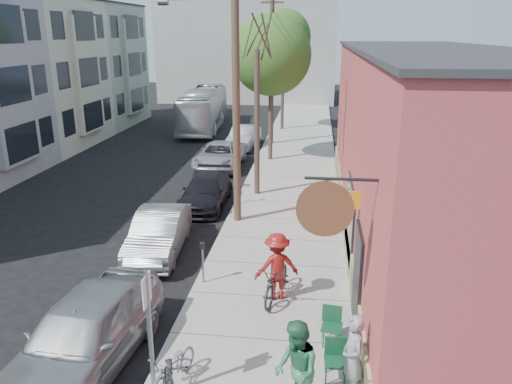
# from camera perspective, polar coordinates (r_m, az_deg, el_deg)

# --- Properties ---
(ground) EXTENTS (120.00, 120.00, 0.00)m
(ground) POSITION_cam_1_polar(r_m,az_deg,el_deg) (14.99, -15.08, -10.98)
(ground) COLOR black
(sidewalk) EXTENTS (4.50, 58.00, 0.15)m
(sidewalk) POSITION_cam_1_polar(r_m,az_deg,el_deg) (24.16, 4.07, 0.97)
(sidewalk) COLOR #A29D95
(sidewalk) RESTS_ON ground
(cafe_building) EXTENTS (6.60, 20.20, 6.61)m
(cafe_building) POSITION_cam_1_polar(r_m,az_deg,el_deg) (17.88, 18.63, 4.73)
(cafe_building) COLOR #AE4041
(cafe_building) RESTS_ON ground
(apartment_row) EXTENTS (6.30, 32.00, 9.00)m
(apartment_row) POSITION_cam_1_polar(r_m,az_deg,el_deg) (31.35, -26.90, 11.28)
(apartment_row) COLOR #9BAC91
(apartment_row) RESTS_ON ground
(end_cap_building) EXTENTS (18.00, 8.00, 12.00)m
(end_cap_building) POSITION_cam_1_polar(r_m,az_deg,el_deg) (54.60, -0.83, 16.74)
(end_cap_building) COLOR #A0A09B
(end_cap_building) RESTS_ON ground
(sign_post) EXTENTS (0.07, 0.45, 2.80)m
(sign_post) POSITION_cam_1_polar(r_m,az_deg,el_deg) (9.90, -12.09, -14.57)
(sign_post) COLOR slate
(sign_post) RESTS_ON sidewalk
(parking_meter_near) EXTENTS (0.14, 0.14, 1.24)m
(parking_meter_near) POSITION_cam_1_polar(r_m,az_deg,el_deg) (14.41, -6.12, -7.27)
(parking_meter_near) COLOR slate
(parking_meter_near) RESTS_ON sidewalk
(parking_meter_far) EXTENTS (0.14, 0.14, 1.24)m
(parking_meter_far) POSITION_cam_1_polar(r_m,az_deg,el_deg) (20.83, -1.88, 0.84)
(parking_meter_far) COLOR slate
(parking_meter_far) RESTS_ON sidewalk
(utility_pole_near) EXTENTS (3.57, 0.28, 10.00)m
(utility_pole_near) POSITION_cam_1_polar(r_m,az_deg,el_deg) (18.11, -2.50, 12.56)
(utility_pole_near) COLOR #503A28
(utility_pole_near) RESTS_ON sidewalk
(utility_pole_far) EXTENTS (1.80, 0.28, 10.00)m
(utility_pole_far) POSITION_cam_1_polar(r_m,az_deg,el_deg) (31.99, 1.81, 14.75)
(utility_pole_far) COLOR #503A28
(utility_pole_far) RESTS_ON sidewalk
(tree_bare) EXTENTS (0.24, 0.24, 6.24)m
(tree_bare) POSITION_cam_1_polar(r_m,az_deg,el_deg) (21.66, 0.11, 7.74)
(tree_bare) COLOR #44392C
(tree_bare) RESTS_ON sidewalk
(tree_leafy_mid) EXTENTS (4.31, 4.31, 7.88)m
(tree_leafy_mid) POSITION_cam_1_polar(r_m,az_deg,el_deg) (27.68, 1.74, 15.35)
(tree_leafy_mid) COLOR #44392C
(tree_leafy_mid) RESTS_ON sidewalk
(tree_leafy_far) EXTENTS (3.88, 3.88, 8.50)m
(tree_leafy_far) POSITION_cam_1_polar(r_m,az_deg,el_deg) (37.02, 3.14, 17.25)
(tree_leafy_far) COLOR #44392C
(tree_leafy_far) RESTS_ON sidewalk
(patio_chair_a) EXTENTS (0.52, 0.52, 0.88)m
(patio_chair_a) POSITION_cam_1_polar(r_m,az_deg,el_deg) (10.99, 9.07, -18.57)
(patio_chair_a) COLOR #13462A
(patio_chair_a) RESTS_ON sidewalk
(patio_chair_b) EXTENTS (0.57, 0.57, 0.88)m
(patio_chair_b) POSITION_cam_1_polar(r_m,az_deg,el_deg) (12.03, 8.66, -15.00)
(patio_chair_b) COLOR #13462A
(patio_chair_b) RESTS_ON sidewalk
(patron_grey) EXTENTS (0.59, 0.75, 1.81)m
(patron_grey) POSITION_cam_1_polar(r_m,az_deg,el_deg) (10.37, 10.99, -18.05)
(patron_grey) COLOR gray
(patron_grey) RESTS_ON sidewalk
(patron_green) EXTENTS (0.99, 1.13, 1.98)m
(patron_green) POSITION_cam_1_polar(r_m,az_deg,el_deg) (9.76, 4.60, -19.69)
(patron_green) COLOR #2B6D47
(patron_green) RESTS_ON sidewalk
(cyclist) EXTENTS (1.39, 1.09, 1.89)m
(cyclist) POSITION_cam_1_polar(r_m,az_deg,el_deg) (13.50, 2.41, -8.48)
(cyclist) COLOR maroon
(cyclist) RESTS_ON sidewalk
(cyclist_bike) EXTENTS (1.09, 2.12, 1.06)m
(cyclist_bike) POSITION_cam_1_polar(r_m,az_deg,el_deg) (13.68, 2.38, -10.03)
(cyclist_bike) COLOR black
(cyclist_bike) RESTS_ON sidewalk
(parked_bike_b) EXTENTS (0.99, 1.71, 0.85)m
(parked_bike_b) POSITION_cam_1_polar(r_m,az_deg,el_deg) (10.85, -9.40, -19.25)
(parked_bike_b) COLOR slate
(parked_bike_b) RESTS_ON sidewalk
(car_0) EXTENTS (2.46, 5.16, 1.70)m
(car_0) POSITION_cam_1_polar(r_m,az_deg,el_deg) (11.81, -19.02, -15.07)
(car_0) COLOR #989C9F
(car_0) RESTS_ON ground
(car_1) EXTENTS (1.86, 4.43, 1.42)m
(car_1) POSITION_cam_1_polar(r_m,az_deg,el_deg) (16.90, -11.06, -4.61)
(car_1) COLOR #909597
(car_1) RESTS_ON ground
(car_2) EXTENTS (1.88, 4.45, 1.28)m
(car_2) POSITION_cam_1_polar(r_m,az_deg,el_deg) (21.20, -5.74, 0.10)
(car_2) COLOR black
(car_2) RESTS_ON ground
(car_3) EXTENTS (2.34, 4.93, 1.36)m
(car_3) POSITION_cam_1_polar(r_m,az_deg,el_deg) (27.08, -4.16, 4.16)
(car_3) COLOR #B2B3BA
(car_3) RESTS_ON ground
(car_4) EXTENTS (1.79, 4.31, 1.39)m
(car_4) POSITION_cam_1_polar(r_m,az_deg,el_deg) (31.85, -1.40, 6.30)
(car_4) COLOR gray
(car_4) RESTS_ON ground
(bus) EXTENTS (3.35, 10.85, 2.98)m
(bus) POSITION_cam_1_polar(r_m,az_deg,el_deg) (38.43, -6.02, 9.41)
(bus) COLOR silver
(bus) RESTS_ON ground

